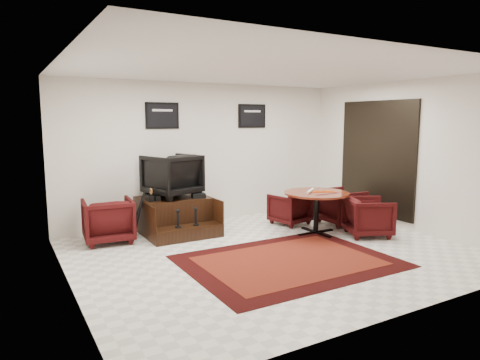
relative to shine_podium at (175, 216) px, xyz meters
name	(u,v)px	position (x,y,z in m)	size (l,w,h in m)	color
ground	(273,252)	(0.89, -1.91, -0.30)	(6.00, 6.00, 0.00)	white
room_shell	(291,138)	(1.30, -1.79, 1.49)	(6.02, 5.02, 2.81)	silver
area_rug	(289,261)	(0.84, -2.40, -0.29)	(3.01, 2.26, 0.01)	black
shine_podium	(175,216)	(0.00, 0.00, 0.00)	(1.25, 1.29, 0.65)	black
shine_chair	(172,173)	(0.00, 0.14, 0.79)	(0.86, 0.81, 0.89)	black
shoes_pair	(153,198)	(-0.43, -0.03, 0.39)	(0.22, 0.26, 0.09)	black
polish_kit	(198,196)	(0.38, -0.21, 0.39)	(0.24, 0.17, 0.08)	black
umbrella_black	(138,214)	(-0.73, -0.11, 0.14)	(0.33, 0.12, 0.88)	black
umbrella_hooked	(138,214)	(-0.71, -0.01, 0.12)	(0.31, 0.12, 0.84)	black
armchair_side	(108,218)	(-1.23, -0.03, 0.11)	(0.80, 0.75, 0.82)	black
meeting_table	(317,197)	(2.21, -1.35, 0.38)	(1.17, 1.17, 0.77)	#49190A
table_chair_back	(290,207)	(2.22, -0.53, 0.04)	(0.66, 0.62, 0.68)	black
table_chair_window	(341,205)	(3.12, -1.03, 0.09)	(0.76, 0.71, 0.78)	black
table_chair_corner	(368,215)	(2.92, -1.94, 0.08)	(0.74, 0.69, 0.76)	black
paper_roll	(310,191)	(2.12, -1.29, 0.49)	(0.05, 0.05, 0.42)	silver
table_clutter	(324,192)	(2.32, -1.44, 0.47)	(0.57, 0.35, 0.01)	#ED590D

